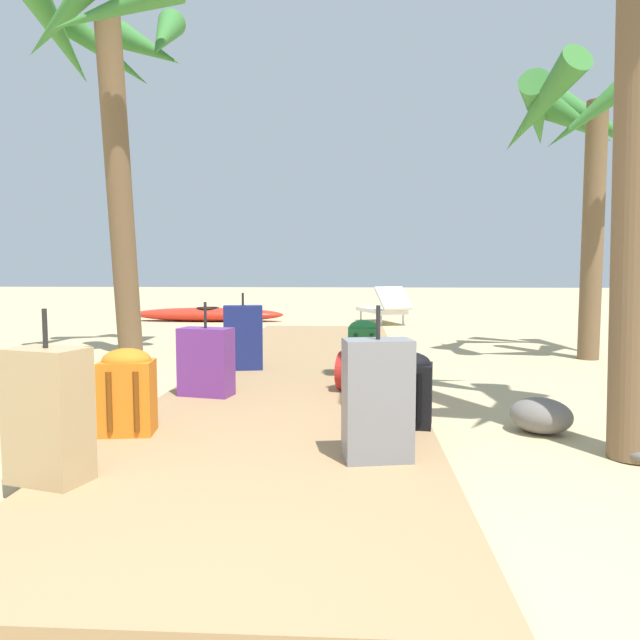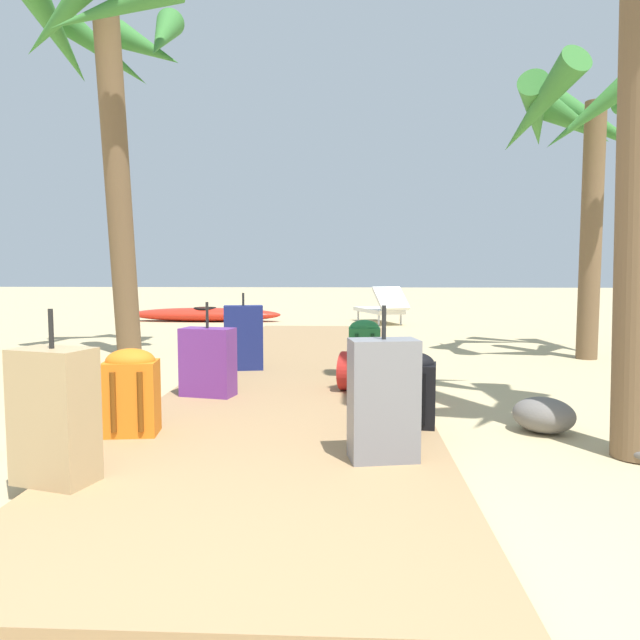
% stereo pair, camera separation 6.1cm
% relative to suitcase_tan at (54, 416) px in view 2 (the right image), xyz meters
% --- Properties ---
extents(ground_plane, '(60.00, 60.00, 0.00)m').
position_rel_suitcase_tan_xyz_m(ground_plane, '(0.96, 2.52, -0.41)').
color(ground_plane, tan).
extents(boardwalk, '(2.11, 9.24, 0.08)m').
position_rel_suitcase_tan_xyz_m(boardwalk, '(0.96, 3.44, -0.37)').
color(boardwalk, '#9E7A51').
rests_on(boardwalk, ground).
extents(suitcase_tan, '(0.43, 0.33, 0.86)m').
position_rel_suitcase_tan_xyz_m(suitcase_tan, '(0.00, 0.00, 0.00)').
color(suitcase_tan, tan).
rests_on(suitcase_tan, boardwalk).
extents(suitcase_grey, '(0.40, 0.28, 0.85)m').
position_rel_suitcase_tan_xyz_m(suitcase_grey, '(1.63, 0.43, 0.00)').
color(suitcase_grey, slate).
rests_on(suitcase_grey, boardwalk).
extents(backpack_orange, '(0.35, 0.29, 0.55)m').
position_rel_suitcase_tan_xyz_m(backpack_orange, '(0.06, 0.86, -0.04)').
color(backpack_orange, orange).
rests_on(backpack_orange, boardwalk).
extents(backpack_black, '(0.36, 0.31, 0.50)m').
position_rel_suitcase_tan_xyz_m(backpack_black, '(1.86, 1.16, -0.07)').
color(backpack_black, black).
rests_on(backpack_black, boardwalk).
extents(suitcase_purple, '(0.47, 0.30, 0.78)m').
position_rel_suitcase_tan_xyz_m(suitcase_purple, '(0.28, 2.02, -0.05)').
color(suitcase_purple, '#6B2D84').
rests_on(suitcase_purple, boardwalk).
extents(backpack_green, '(0.31, 0.27, 0.54)m').
position_rel_suitcase_tan_xyz_m(backpack_green, '(1.59, 3.14, -0.05)').
color(backpack_green, '#237538').
rests_on(backpack_green, boardwalk).
extents(suitcase_navy, '(0.43, 0.26, 0.80)m').
position_rel_suitcase_tan_xyz_m(suitcase_navy, '(0.35, 3.31, 0.00)').
color(suitcase_navy, navy).
rests_on(suitcase_navy, boardwalk).
extents(duffel_bag_red, '(0.68, 0.48, 0.45)m').
position_rel_suitcase_tan_xyz_m(duffel_bag_red, '(1.67, 2.25, -0.16)').
color(duffel_bag_red, red).
rests_on(duffel_bag_red, boardwalk).
extents(palm_tree_far_left, '(2.08, 2.22, 4.55)m').
position_rel_suitcase_tan_xyz_m(palm_tree_far_left, '(-1.51, 4.63, 3.06)').
color(palm_tree_far_left, brown).
rests_on(palm_tree_far_left, ground).
extents(palm_tree_far_right, '(2.24, 2.20, 3.55)m').
position_rel_suitcase_tan_xyz_m(palm_tree_far_right, '(4.41, 4.78, 2.38)').
color(palm_tree_far_right, brown).
rests_on(palm_tree_far_right, ground).
extents(lounge_chair, '(1.11, 1.67, 0.76)m').
position_rel_suitcase_tan_xyz_m(lounge_chair, '(2.11, 9.50, -0.09)').
color(lounge_chair, white).
rests_on(lounge_chair, ground).
extents(kayak, '(3.26, 0.69, 0.30)m').
position_rel_suitcase_tan_xyz_m(kayak, '(-1.63, 9.78, -0.27)').
color(kayak, red).
rests_on(kayak, ground).
extents(rock_right_mid, '(0.55, 0.54, 0.25)m').
position_rel_suitcase_tan_xyz_m(rock_right_mid, '(2.79, 1.32, -0.29)').
color(rock_right_mid, slate).
rests_on(rock_right_mid, ground).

